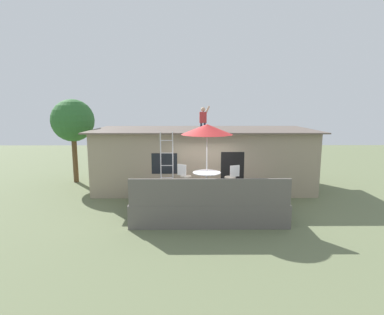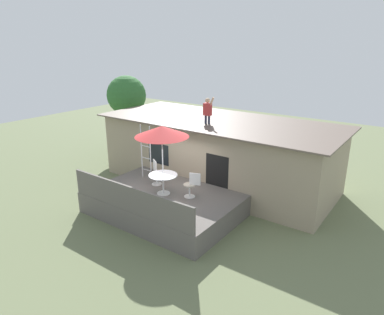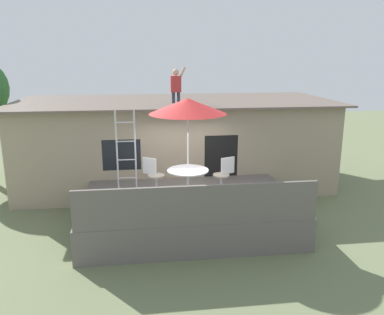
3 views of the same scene
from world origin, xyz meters
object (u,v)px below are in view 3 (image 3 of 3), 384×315
step_ladder (126,151)px  patio_chair_right (223,175)px  patio_table (188,176)px  patio_umbrella (188,106)px  patio_chair_left (154,175)px  person_figure (176,83)px

step_ladder → patio_chair_right: bearing=-9.3°
patio_table → patio_chair_right: patio_chair_right is taller
patio_umbrella → patio_chair_right: 2.17m
patio_umbrella → step_ladder: bearing=153.1°
patio_umbrella → patio_chair_left: size_ratio=2.76×
person_figure → patio_chair_left: (-0.83, -2.34, -2.23)m
patio_umbrella → patio_table: bearing=-100.6°
patio_table → step_ladder: step_ladder is taller
step_ladder → patio_chair_right: step_ladder is taller
patio_chair_left → patio_chair_right: size_ratio=1.00×
patio_umbrella → patio_chair_left: (-0.84, 0.56, -1.89)m
patio_table → patio_chair_left: patio_chair_left is taller
step_ladder → person_figure: (1.53, 2.11, 1.59)m
patio_table → patio_chair_right: bearing=20.4°
patio_chair_left → person_figure: bearing=104.0°
patio_umbrella → person_figure: bearing=90.3°
step_ladder → person_figure: bearing=54.0°
person_figure → patio_chair_right: (1.01, -2.53, -2.23)m
step_ladder → patio_chair_right: (2.54, -0.42, -0.64)m
patio_umbrella → step_ladder: patio_umbrella is taller
patio_table → patio_chair_right: 1.07m
patio_chair_left → patio_table: bearing=0.0°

